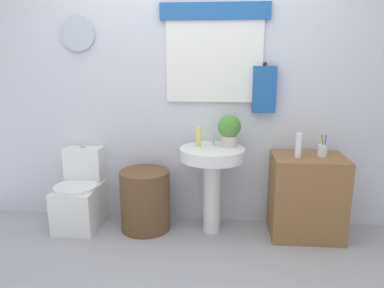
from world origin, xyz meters
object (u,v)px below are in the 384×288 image
object	(u,v)px
toilet	(81,196)
toothbrush_cup	(322,150)
potted_plant	(229,129)
lotion_bottle	(299,145)
laundry_hamper	(145,200)
wooden_cabinet	(307,196)
pedestal_sink	(212,168)
soap_bottle	(199,137)

from	to	relation	value
toilet	toothbrush_cup	world-z (taller)	toothbrush_cup
potted_plant	lotion_bottle	distance (m)	0.59
laundry_hamper	toothbrush_cup	distance (m)	1.59
toilet	lotion_bottle	distance (m)	1.98
toilet	wooden_cabinet	world-z (taller)	toilet
pedestal_sink	toothbrush_cup	world-z (taller)	toothbrush_cup
laundry_hamper	soap_bottle	size ratio (longest dim) A/B	3.10
lotion_bottle	toothbrush_cup	size ratio (longest dim) A/B	1.11
potted_plant	pedestal_sink	bearing A→B (deg)	-156.80
lotion_bottle	toilet	bearing A→B (deg)	177.80
wooden_cabinet	toothbrush_cup	size ratio (longest dim) A/B	3.83
toothbrush_cup	soap_bottle	bearing A→B (deg)	178.33
potted_plant	wooden_cabinet	bearing A→B (deg)	-5.10
toilet	laundry_hamper	xyz separation A→B (m)	(0.61, -0.03, -0.00)
laundry_hamper	wooden_cabinet	bearing A→B (deg)	0.00
wooden_cabinet	lotion_bottle	distance (m)	0.47
potted_plant	toothbrush_cup	distance (m)	0.79
pedestal_sink	laundry_hamper	bearing A→B (deg)	180.00
potted_plant	toothbrush_cup	world-z (taller)	potted_plant
toilet	toothbrush_cup	distance (m)	2.17
potted_plant	soap_bottle	bearing A→B (deg)	-177.80
wooden_cabinet	potted_plant	bearing A→B (deg)	174.90
soap_bottle	pedestal_sink	bearing A→B (deg)	-22.62
toilet	toothbrush_cup	xyz separation A→B (m)	(2.12, -0.01, 0.49)
pedestal_sink	soap_bottle	xyz separation A→B (m)	(-0.12, 0.05, 0.26)
wooden_cabinet	pedestal_sink	bearing A→B (deg)	-180.00
lotion_bottle	potted_plant	bearing A→B (deg)	170.02
toothbrush_cup	toilet	bearing A→B (deg)	179.64
laundry_hamper	potted_plant	world-z (taller)	potted_plant
wooden_cabinet	soap_bottle	distance (m)	1.06
wooden_cabinet	potted_plant	distance (m)	0.88
toilet	soap_bottle	size ratio (longest dim) A/B	4.11
toilet	wooden_cabinet	xyz separation A→B (m)	(2.01, -0.03, 0.08)
lotion_bottle	toothbrush_cup	xyz separation A→B (m)	(0.21, 0.06, -0.05)
soap_bottle	wooden_cabinet	bearing A→B (deg)	-3.07
toilet	potted_plant	size ratio (longest dim) A/B	2.60
toilet	pedestal_sink	world-z (taller)	pedestal_sink
potted_plant	toothbrush_cup	bearing A→B (deg)	-2.96
soap_bottle	potted_plant	world-z (taller)	potted_plant
potted_plant	toothbrush_cup	xyz separation A→B (m)	(0.78, -0.04, -0.16)
toilet	pedestal_sink	xyz separation A→B (m)	(1.20, -0.03, 0.31)
laundry_hamper	soap_bottle	bearing A→B (deg)	6.03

